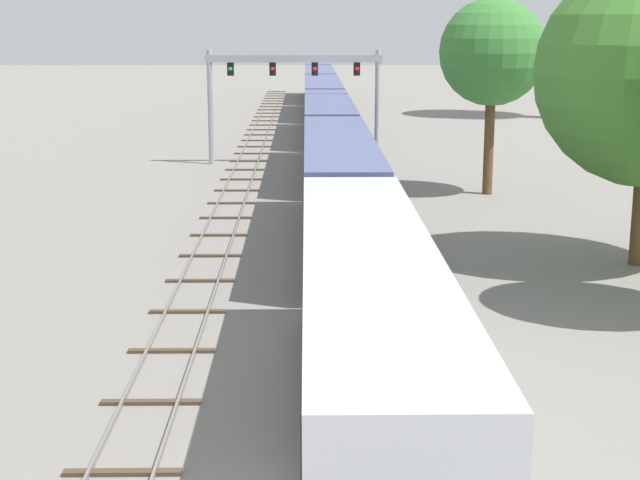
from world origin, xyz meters
name	(u,v)px	position (x,y,z in m)	size (l,w,h in m)	color
track_main	(324,143)	(2.00, 60.00, 0.07)	(2.60, 200.00, 0.16)	slate
track_near	(239,184)	(-3.50, 40.00, 0.07)	(2.60, 160.00, 0.16)	slate
passenger_train	(325,118)	(2.00, 54.68, 2.61)	(3.04, 121.99, 4.80)	silver
signal_gantry	(294,81)	(-0.25, 49.08, 5.73)	(12.10, 0.49, 7.81)	#999BA0
trackside_tree_right	(492,53)	(10.98, 36.93, 7.98)	(5.98, 5.98, 11.02)	brown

